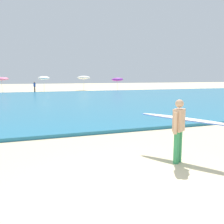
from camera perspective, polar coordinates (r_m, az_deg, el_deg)
ground_plane at (r=4.93m, az=5.67°, el=-19.83°), size 160.00×160.00×0.00m
sea at (r=23.36m, az=-14.97°, el=2.51°), size 120.00×28.00×0.14m
surfer_with_board at (r=6.94m, az=16.32°, el=-2.66°), size 1.84×2.62×1.73m
beach_umbrella_1 at (r=39.89m, az=-24.68°, el=7.15°), size 2.04×2.06×2.31m
beach_umbrella_2 at (r=38.73m, az=-15.81°, el=7.74°), size 1.74×1.78×2.48m
beach_umbrella_3 at (r=42.11m, az=-6.71°, el=8.08°), size 2.17×2.18×2.49m
beach_umbrella_4 at (r=42.34m, az=1.28°, el=7.68°), size 2.03×2.07×2.23m
beachgoer_near_row_left at (r=38.76m, az=-17.82°, el=5.74°), size 0.32×0.20×1.58m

